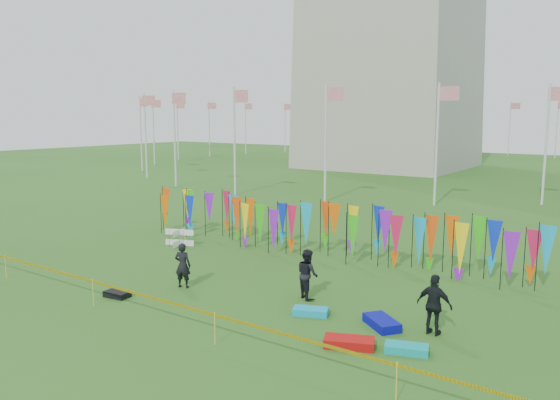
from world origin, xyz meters
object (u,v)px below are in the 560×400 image
Objects in this scene: person_mid at (308,274)px; kite_bag_black at (117,294)px; kite_bag_turquoise at (311,311)px; kite_bag_blue at (382,323)px; box_kite at (179,237)px; person_right at (434,305)px; kite_bag_red at (349,342)px; person_left at (183,265)px; kite_bag_teal at (406,349)px.

kite_bag_black is (-5.18, -3.49, -0.72)m from person_mid.
kite_bag_blue is at bearing 9.23° from kite_bag_turquoise.
kite_bag_black is at bearing -61.04° from box_kite.
box_kite is 0.94× the size of kite_bag_black.
person_right is (13.07, -3.36, 0.45)m from box_kite.
kite_bag_turquoise is at bearing 13.12° from person_right.
person_right reaches higher than person_mid.
person_right is 1.62× the size of kite_bag_turquoise.
box_kite is at bearing 155.00° from kite_bag_red.
person_right reaches higher than kite_bag_turquoise.
person_mid is at bearing 125.77° from kite_bag_turquoise.
box_kite is 12.77m from kite_bag_red.
kite_bag_turquoise is at bearing 145.75° from kite_bag_red.
kite_bag_black is (-1.05, -1.98, -0.69)m from person_left.
kite_bag_blue is (3.03, -0.89, -0.69)m from person_mid.
person_left is at bearing -176.79° from kite_bag_turquoise.
kite_bag_blue reaches higher than kite_bag_red.
person_left is 7.22m from kite_bag_blue.
kite_bag_blue is at bearing 86.08° from kite_bag_red.
kite_bag_red reaches higher than kite_bag_turquoise.
kite_bag_teal is (1.23, -1.21, -0.02)m from kite_bag_blue.
person_left is 8.44m from kite_bag_teal.
kite_bag_teal is at bearing 86.73° from person_right.
kite_bag_turquoise is at bearing -170.77° from kite_bag_blue.
person_left is 7.16m from kite_bag_red.
person_right is at bearing 16.93° from kite_bag_black.
person_left reaches higher than kite_bag_teal.
box_kite is 0.50× the size of person_left.
person_left is at bearing 62.07° from kite_bag_black.
kite_bag_red is 8.14m from kite_bag_black.
kite_bag_blue is (2.14, 0.35, 0.02)m from kite_bag_turquoise.
person_mid is at bearing 138.12° from kite_bag_red.
kite_bag_teal is (8.39, -0.58, -0.68)m from person_left.
box_kite is 0.76× the size of kite_bag_turquoise.
person_mid is 1.57× the size of kite_bag_turquoise.
person_mid is 6.29m from kite_bag_black.
person_left is 8.60m from person_right.
person_right reaches higher than box_kite.
person_right is at bearing -155.46° from person_mid.
kite_bag_red is (-1.50, -2.04, -0.72)m from person_right.
person_left is 1.52× the size of kite_bag_turquoise.
kite_bag_black is at bearing -173.78° from kite_bag_red.
kite_bag_blue is (-1.38, -0.31, -0.71)m from person_right.
person_right is at bearing 10.60° from kite_bag_turquoise.
person_left is at bearing 176.05° from kite_bag_teal.
box_kite is at bearing -63.76° from person_left.
kite_bag_red reaches higher than kite_bag_black.
box_kite is 0.73× the size of kite_bag_teal.
kite_bag_teal is (9.44, 1.40, 0.01)m from kite_bag_black.
kite_bag_blue is at bearing 135.40° from kite_bag_teal.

